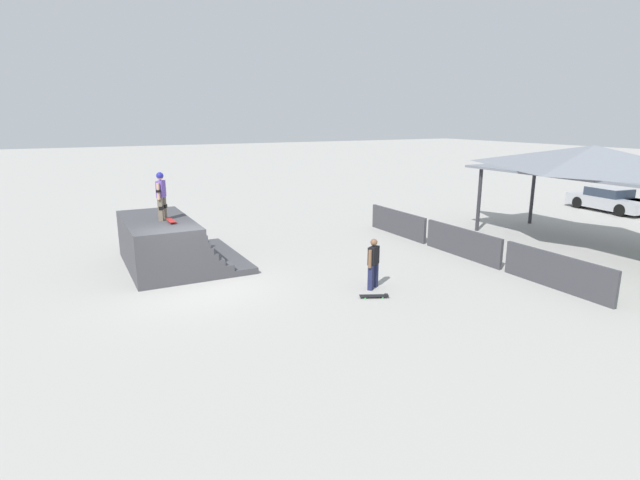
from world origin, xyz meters
The scene contains 9 objects.
ground_plane centered at (0.00, 0.00, 0.00)m, with size 160.00×160.00×0.00m, color #A3A09B.
quarter_pipe_ramp centered at (-2.55, -0.26, 0.74)m, with size 4.57×3.74×1.65m.
skater_on_deck centered at (-2.40, -0.37, 2.56)m, with size 0.66×0.45×1.58m.
skateboard_on_deck centered at (-1.79, -0.23, 1.71)m, with size 0.79×0.21×0.09m.
bystander_walking centered at (2.64, 4.66, 0.85)m, with size 0.41×0.57×1.52m.
skateboard_on_ground centered at (3.33, 4.27, 0.06)m, with size 0.52×0.82×0.09m.
barrier_fence centered at (1.20, 9.47, 0.53)m, with size 11.62×0.12×1.05m.
pavilion_shelter centered at (2.21, 14.83, 3.35)m, with size 9.33×4.00×3.93m.
parked_car_silver centered at (-2.06, 23.00, 0.60)m, with size 4.46×2.20×1.27m.
Camera 1 is at (14.41, -3.23, 4.96)m, focal length 28.00 mm.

